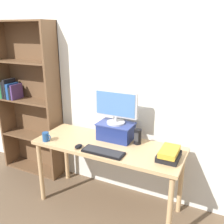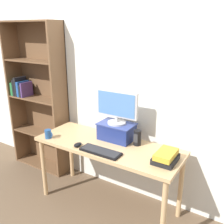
{
  "view_description": "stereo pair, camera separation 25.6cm",
  "coord_description": "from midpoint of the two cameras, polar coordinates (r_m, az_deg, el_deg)",
  "views": [
    {
      "loc": [
        1.08,
        -2.13,
        1.92
      ],
      "look_at": [
        0.01,
        0.06,
        1.11
      ],
      "focal_mm": 40.0,
      "sensor_mm": 36.0,
      "label": 1
    },
    {
      "loc": [
        1.31,
        -2.0,
        1.92
      ],
      "look_at": [
        0.01,
        0.06,
        1.11
      ],
      "focal_mm": 40.0,
      "sensor_mm": 36.0,
      "label": 2
    }
  ],
  "objects": [
    {
      "name": "riser_box",
      "position": [
        2.73,
        3.77,
        -4.37
      ],
      "size": [
        0.39,
        0.26,
        0.18
      ],
      "color": "navy",
      "rests_on": "desk"
    },
    {
      "name": "bookshelf_unit",
      "position": [
        3.56,
        -14.74,
        3.26
      ],
      "size": [
        0.89,
        0.28,
        2.02
      ],
      "color": "brown",
      "rests_on": "ground_plane"
    },
    {
      "name": "desk_speaker",
      "position": [
        2.62,
        8.62,
        -5.89
      ],
      "size": [
        0.08,
        0.08,
        0.17
      ],
      "color": "black",
      "rests_on": "desk"
    },
    {
      "name": "desk",
      "position": [
        2.69,
        1.76,
        -9.06
      ],
      "size": [
        1.58,
        0.59,
        0.76
      ],
      "color": "tan",
      "rests_on": "ground_plane"
    },
    {
      "name": "computer_monitor",
      "position": [
        2.63,
        3.88,
        1.2
      ],
      "size": [
        0.48,
        0.2,
        0.36
      ],
      "color": "#B7B7BA",
      "rests_on": "riser_box"
    },
    {
      "name": "keyboard",
      "position": [
        2.47,
        0.37,
        -9.07
      ],
      "size": [
        0.42,
        0.15,
        0.02
      ],
      "color": "black",
      "rests_on": "desk"
    },
    {
      "name": "ground_plane",
      "position": [
        3.06,
        1.63,
        -20.4
      ],
      "size": [
        12.0,
        12.0,
        0.0
      ],
      "primitive_type": "plane",
      "color": "brown"
    },
    {
      "name": "coffee_mug",
      "position": [
        2.83,
        -11.87,
        -5.0
      ],
      "size": [
        0.1,
        0.07,
        0.1
      ],
      "color": "#234C84",
      "rests_on": "desk"
    },
    {
      "name": "book_stack",
      "position": [
        2.38,
        15.27,
        -9.96
      ],
      "size": [
        0.2,
        0.26,
        0.11
      ],
      "color": "black",
      "rests_on": "desk"
    },
    {
      "name": "computer_mouse",
      "position": [
        2.6,
        -5.03,
        -7.52
      ],
      "size": [
        0.06,
        0.1,
        0.04
      ],
      "color": "black",
      "rests_on": "desk"
    },
    {
      "name": "back_wall",
      "position": [
        2.83,
        6.24,
        5.67
      ],
      "size": [
        7.0,
        0.08,
        2.6
      ],
      "color": "silver",
      "rests_on": "ground_plane"
    }
  ]
}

